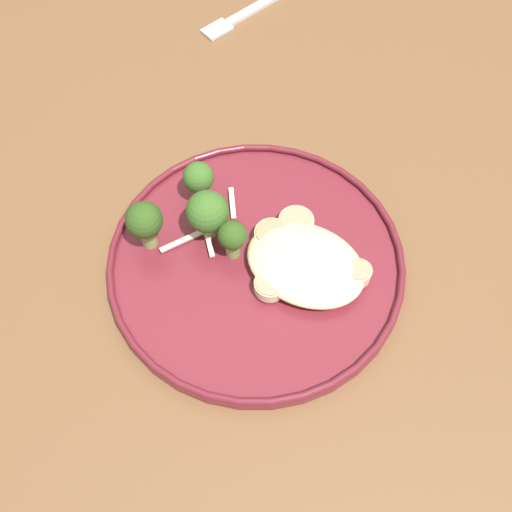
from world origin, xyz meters
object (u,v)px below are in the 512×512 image
at_px(broccoli_floret_tall_stalk, 145,222).
at_px(seared_scallop_tilted_round, 296,223).
at_px(seared_scallop_tiny_bay, 318,253).
at_px(broccoli_floret_near_rim, 207,212).
at_px(dinner_plate, 256,262).
at_px(seared_scallop_center_golden, 358,273).
at_px(broccoli_floret_beside_noodles, 232,237).
at_px(seared_scallop_on_noodles, 270,286).
at_px(seared_scallop_rear_pale, 312,290).
at_px(broccoli_floret_right_tilted, 199,178).
at_px(seared_scallop_half_hidden, 305,268).
at_px(seared_scallop_large_seared, 272,236).
at_px(dinner_fork, 257,7).

bearing_deg(broccoli_floret_tall_stalk, seared_scallop_tilted_round, -145.10).
relative_size(seared_scallop_tiny_bay, broccoli_floret_tall_stalk, 0.56).
bearing_deg(seared_scallop_tilted_round, broccoli_floret_near_rim, 32.15).
bearing_deg(dinner_plate, seared_scallop_center_golden, -163.55).
height_order(seared_scallop_tiny_bay, broccoli_floret_beside_noodles, broccoli_floret_beside_noodles).
bearing_deg(seared_scallop_on_noodles, broccoli_floret_tall_stalk, 4.01).
height_order(seared_scallop_rear_pale, broccoli_floret_right_tilted, broccoli_floret_right_tilted).
height_order(dinner_plate, seared_scallop_rear_pale, seared_scallop_rear_pale).
distance_m(seared_scallop_half_hidden, broccoli_floret_tall_stalk, 0.16).
relative_size(dinner_plate, seared_scallop_large_seared, 8.27).
bearing_deg(seared_scallop_tiny_bay, broccoli_floret_tall_stalk, 22.38).
height_order(broccoli_floret_near_rim, broccoli_floret_beside_noodles, broccoli_floret_near_rim).
bearing_deg(seared_scallop_tiny_bay, seared_scallop_center_golden, 175.49).
bearing_deg(broccoli_floret_right_tilted, broccoli_floret_near_rim, 132.15).
relative_size(seared_scallop_half_hidden, seared_scallop_large_seared, 0.65).
xyz_separation_m(seared_scallop_center_golden, seared_scallop_tilted_round, (0.08, -0.02, -0.00)).
xyz_separation_m(dinner_plate, seared_scallop_on_noodles, (-0.03, 0.02, 0.01)).
distance_m(seared_scallop_rear_pale, dinner_fork, 0.43).
distance_m(seared_scallop_rear_pale, seared_scallop_half_hidden, 0.02).
bearing_deg(seared_scallop_rear_pale, seared_scallop_on_noodles, 22.97).
xyz_separation_m(seared_scallop_center_golden, broccoli_floret_beside_noodles, (0.12, 0.03, 0.02)).
distance_m(seared_scallop_tiny_bay, seared_scallop_center_golden, 0.04).
height_order(seared_scallop_half_hidden, seared_scallop_on_noodles, seared_scallop_half_hidden).
height_order(seared_scallop_on_noodles, broccoli_floret_tall_stalk, broccoli_floret_tall_stalk).
distance_m(seared_scallop_tiny_bay, seared_scallop_tilted_round, 0.04).
relative_size(broccoli_floret_tall_stalk, broccoli_floret_right_tilted, 1.19).
xyz_separation_m(dinner_plate, seared_scallop_tiny_bay, (-0.05, -0.03, 0.01)).
bearing_deg(dinner_fork, seared_scallop_tilted_round, 124.75).
bearing_deg(seared_scallop_on_noodles, seared_scallop_half_hidden, -122.77).
distance_m(seared_scallop_rear_pale, seared_scallop_on_noodles, 0.04).
relative_size(seared_scallop_tiny_bay, dinner_fork, 0.18).
height_order(dinner_plate, dinner_fork, dinner_plate).
height_order(seared_scallop_on_noodles, seared_scallop_center_golden, seared_scallop_center_golden).
relative_size(seared_scallop_half_hidden, seared_scallop_on_noodles, 0.77).
distance_m(seared_scallop_large_seared, seared_scallop_tilted_round, 0.03).
height_order(seared_scallop_rear_pale, dinner_fork, seared_scallop_rear_pale).
height_order(seared_scallop_tiny_bay, broccoli_floret_right_tilted, broccoli_floret_right_tilted).
bearing_deg(broccoli_floret_right_tilted, seared_scallop_half_hidden, 167.05).
distance_m(seared_scallop_rear_pale, seared_scallop_center_golden, 0.05).
relative_size(seared_scallop_large_seared, dinner_fork, 0.19).
distance_m(broccoli_floret_near_rim, broccoli_floret_beside_noodles, 0.03).
bearing_deg(broccoli_floret_tall_stalk, dinner_plate, -162.81).
relative_size(broccoli_floret_tall_stalk, dinner_fork, 0.33).
xyz_separation_m(broccoli_floret_beside_noodles, broccoli_floret_right_tilted, (0.06, -0.04, 0.00)).
height_order(seared_scallop_center_golden, broccoli_floret_near_rim, broccoli_floret_near_rim).
xyz_separation_m(seared_scallop_center_golden, seared_scallop_large_seared, (0.09, 0.00, -0.00)).
xyz_separation_m(seared_scallop_tilted_round, broccoli_floret_near_rim, (0.07, 0.05, 0.03)).
height_order(broccoli_floret_near_rim, broccoli_floret_right_tilted, broccoli_floret_near_rim).
relative_size(seared_scallop_center_golden, broccoli_floret_right_tilted, 0.50).
bearing_deg(seared_scallop_tilted_round, seared_scallop_half_hidden, 125.52).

